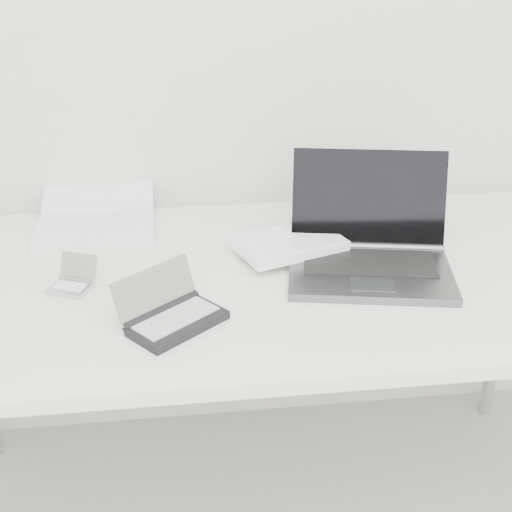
{
  "coord_description": "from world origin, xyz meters",
  "views": [
    {
      "loc": [
        -0.19,
        0.19,
        1.44
      ],
      "look_at": [
        -0.03,
        1.51,
        0.79
      ],
      "focal_mm": 50.0,
      "sensor_mm": 36.0,
      "label": 1
    }
  ],
  "objects": [
    {
      "name": "desk",
      "position": [
        0.0,
        1.55,
        0.68
      ],
      "size": [
        1.6,
        0.8,
        0.73
      ],
      "color": "white",
      "rests_on": "ground"
    },
    {
      "name": "pda_silver",
      "position": [
        -0.41,
        1.53,
        0.74
      ],
      "size": [
        0.11,
        0.11,
        0.06
      ],
      "rotation": [
        0.0,
        0.0,
        -0.39
      ],
      "color": "#BCBCC0",
      "rests_on": "desk"
    },
    {
      "name": "palmtop_charcoal",
      "position": [
        -0.21,
        1.36,
        0.75
      ],
      "size": [
        0.22,
        0.21,
        0.1
      ],
      "rotation": [
        0.0,
        0.0,
        0.68
      ],
      "color": "black",
      "rests_on": "desk"
    },
    {
      "name": "laptop_large",
      "position": [
        0.18,
        1.57,
        0.77
      ],
      "size": [
        0.5,
        0.39,
        0.23
      ],
      "rotation": [
        0.0,
        0.0,
        -0.2
      ],
      "color": "#515356",
      "rests_on": "desk"
    },
    {
      "name": "netbook_open_white",
      "position": [
        -0.39,
        1.86,
        0.75
      ],
      "size": [
        0.29,
        0.37,
        0.08
      ],
      "rotation": [
        0.0,
        0.0,
        0.01
      ],
      "color": "white",
      "rests_on": "desk"
    }
  ]
}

